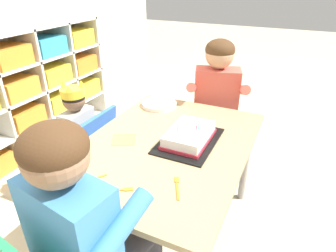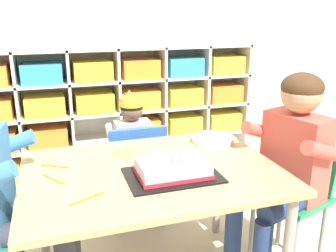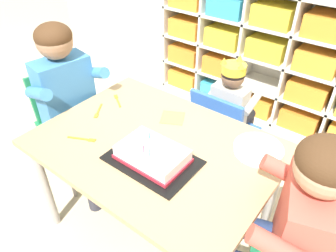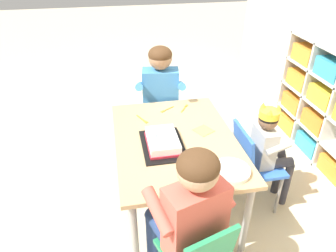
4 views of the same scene
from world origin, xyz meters
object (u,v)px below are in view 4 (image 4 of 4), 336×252
object	(u,v)px
guest_at_table_side	(188,210)
paper_plate_stack	(231,171)
activity_table	(175,147)
fork_beside_plate_stack	(185,108)
birthday_cake_on_tray	(163,142)
fork_near_child_seat	(167,110)
classroom_chair_adult_side	(161,110)
classroom_chair_blue	(252,160)
fork_near_cake_tray	(143,120)
adult_helper_seated	(161,96)
child_with_crown	(269,145)

from	to	relation	value
guest_at_table_side	paper_plate_stack	distance (m)	0.40
activity_table	fork_beside_plate_stack	world-z (taller)	fork_beside_plate_stack
guest_at_table_side	birthday_cake_on_tray	distance (m)	0.58
fork_near_child_seat	classroom_chair_adult_side	bearing A→B (deg)	55.27
classroom_chair_adult_side	paper_plate_stack	xyz separation A→B (m)	(1.14, 0.22, 0.19)
fork_beside_plate_stack	guest_at_table_side	bearing A→B (deg)	20.73
classroom_chair_blue	activity_table	bearing A→B (deg)	85.12
activity_table	fork_near_child_seat	xyz separation A→B (m)	(-0.41, 0.02, 0.07)
classroom_chair_adult_side	fork_near_child_seat	xyz separation A→B (m)	(0.32, -0.01, 0.18)
guest_at_table_side	fork_beside_plate_stack	world-z (taller)	guest_at_table_side
guest_at_table_side	fork_near_cake_tray	bearing A→B (deg)	-100.57
classroom_chair_blue	fork_near_cake_tray	xyz separation A→B (m)	(-0.34, -0.75, 0.23)
fork_beside_plate_stack	paper_plate_stack	bearing A→B (deg)	38.63
paper_plate_stack	fork_near_cake_tray	size ratio (longest dim) A/B	1.67
activity_table	fork_beside_plate_stack	size ratio (longest dim) A/B	9.25
guest_at_table_side	fork_near_child_seat	bearing A→B (deg)	-112.22
guest_at_table_side	fork_near_cake_tray	distance (m)	0.95
classroom_chair_blue	paper_plate_stack	bearing A→B (deg)	138.09
classroom_chair_adult_side	fork_near_cake_tray	bearing A→B (deg)	-106.24
fork_beside_plate_stack	classroom_chair_blue	bearing A→B (deg)	73.85
birthday_cake_on_tray	fork_beside_plate_stack	xyz separation A→B (m)	(-0.48, 0.26, -0.03)
classroom_chair_adult_side	fork_beside_plate_stack	world-z (taller)	classroom_chair_adult_side
activity_table	fork_near_child_seat	size ratio (longest dim) A/B	9.38
adult_helper_seated	fork_near_child_seat	xyz separation A→B (m)	(0.21, 0.01, -0.02)
classroom_chair_blue	adult_helper_seated	xyz separation A→B (m)	(-0.67, -0.56, 0.25)
classroom_chair_blue	guest_at_table_side	distance (m)	0.90
adult_helper_seated	fork_beside_plate_stack	bearing A→B (deg)	-43.32
activity_table	child_with_crown	distance (m)	0.68
activity_table	birthday_cake_on_tray	world-z (taller)	birthday_cake_on_tray
paper_plate_stack	fork_beside_plate_stack	bearing A→B (deg)	-174.47
classroom_chair_adult_side	fork_near_cake_tray	size ratio (longest dim) A/B	5.46
paper_plate_stack	fork_beside_plate_stack	distance (m)	0.82
classroom_chair_adult_side	fork_beside_plate_stack	xyz separation A→B (m)	(0.32, 0.14, 0.18)
classroom_chair_adult_side	activity_table	bearing A→B (deg)	-82.68
child_with_crown	fork_beside_plate_stack	xyz separation A→B (m)	(-0.47, -0.51, 0.10)
classroom_chair_adult_side	birthday_cake_on_tray	xyz separation A→B (m)	(0.80, -0.12, 0.21)
classroom_chair_blue	classroom_chair_adult_side	xyz separation A→B (m)	(-0.79, -0.54, 0.05)
classroom_chair_adult_side	guest_at_table_side	size ratio (longest dim) A/B	0.71
guest_at_table_side	fork_beside_plate_stack	xyz separation A→B (m)	(-1.06, 0.23, -0.00)
child_with_crown	guest_at_table_side	xyz separation A→B (m)	(0.60, -0.74, 0.11)
fork_near_cake_tray	child_with_crown	bearing A→B (deg)	-138.12
fork_near_child_seat	fork_beside_plate_stack	world-z (taller)	same
child_with_crown	birthday_cake_on_tray	world-z (taller)	child_with_crown
activity_table	classroom_chair_adult_side	world-z (taller)	classroom_chair_adult_side
classroom_chair_adult_side	guest_at_table_side	bearing A→B (deg)	-84.77
classroom_chair_adult_side	fork_near_child_seat	distance (m)	0.37
child_with_crown	paper_plate_stack	world-z (taller)	child_with_crown
adult_helper_seated	paper_plate_stack	xyz separation A→B (m)	(1.02, 0.24, -0.01)
child_with_crown	birthday_cake_on_tray	size ratio (longest dim) A/B	2.16
guest_at_table_side	birthday_cake_on_tray	bearing A→B (deg)	-104.85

